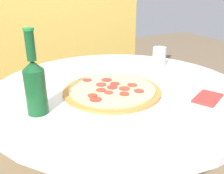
% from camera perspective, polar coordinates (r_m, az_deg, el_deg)
% --- Properties ---
extents(table, '(1.01, 1.01, 0.69)m').
position_cam_1_polar(table, '(1.06, 1.39, -7.52)').
color(table, white).
rests_on(table, ground_plane).
extents(fence_panel, '(1.28, 0.04, 1.83)m').
position_cam_1_polar(fence_panel, '(1.81, -13.06, 16.81)').
color(fence_panel, gold).
rests_on(fence_panel, ground_plane).
extents(pizza, '(0.37, 0.37, 0.02)m').
position_cam_1_polar(pizza, '(0.94, -0.01, -0.69)').
color(pizza, '#B77F3D').
rests_on(pizza, table).
extents(beer_bottle, '(0.06, 0.06, 0.26)m').
position_cam_1_polar(beer_bottle, '(0.79, -17.20, 0.68)').
color(beer_bottle, '#144C23').
rests_on(beer_bottle, table).
extents(drinking_glass, '(0.07, 0.07, 0.10)m').
position_cam_1_polar(drinking_glass, '(1.26, 10.73, 6.80)').
color(drinking_glass, '#ADBCC6').
rests_on(drinking_glass, table).
extents(napkin, '(0.15, 0.12, 0.01)m').
position_cam_1_polar(napkin, '(0.95, 21.01, -2.36)').
color(napkin, red).
rests_on(napkin, table).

